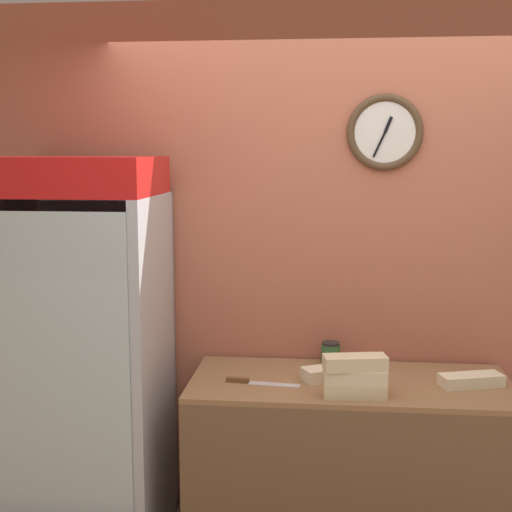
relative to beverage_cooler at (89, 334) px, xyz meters
The scene contains 10 objects.
wall_back 1.37m from the beverage_cooler, 15.28° to the left, with size 5.20×0.10×2.70m.
prep_counter 1.43m from the beverage_cooler, ahead, with size 1.52×0.67×0.87m.
beverage_cooler is the anchor object (origin of this frame).
sandwich_stack_bottom 1.34m from the beverage_cooler, 11.10° to the right, with size 0.29×0.13×0.06m.
sandwich_stack_middle 1.33m from the beverage_cooler, 11.10° to the right, with size 0.29×0.14×0.06m.
sandwich_stack_top 1.33m from the beverage_cooler, 11.10° to the right, with size 0.29×0.16×0.06m.
sandwich_flat_left 1.21m from the beverage_cooler, ahead, with size 0.29×0.23×0.06m.
sandwich_flat_right 1.85m from the beverage_cooler, ahead, with size 0.31×0.19×0.06m.
chefs_knife 0.86m from the beverage_cooler, ahead, with size 0.35×0.07×0.02m.
condiment_jar 1.22m from the beverage_cooler, 10.87° to the left, with size 0.10×0.10×0.11m.
Camera 1 is at (-0.11, -2.41, 1.95)m, focal length 50.00 mm.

